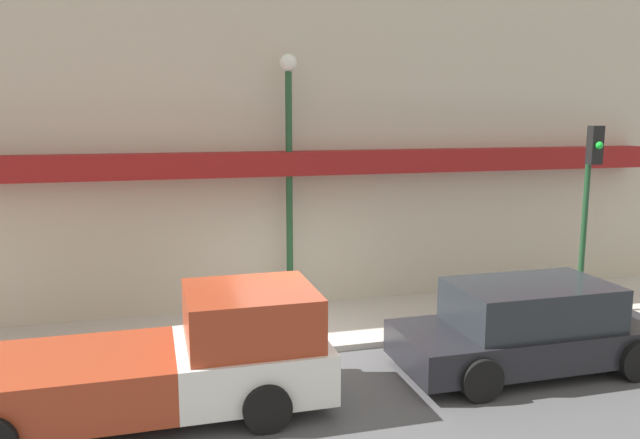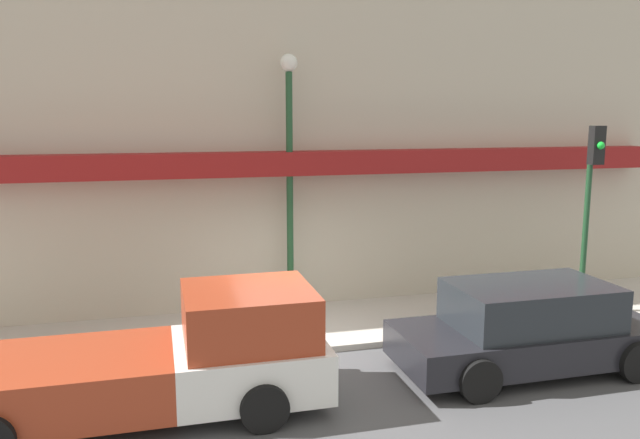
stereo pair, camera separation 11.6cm
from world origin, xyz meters
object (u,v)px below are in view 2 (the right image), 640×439
(pickup_truck, at_px, (162,361))
(fire_hydrant, at_px, (223,333))
(traffic_light, at_px, (591,186))
(street_lamp, at_px, (289,154))
(parked_car, at_px, (529,328))

(pickup_truck, distance_m, fire_hydrant, 2.23)
(traffic_light, bearing_deg, fire_hydrant, -178.06)
(fire_hydrant, bearing_deg, street_lamp, 48.76)
(parked_car, distance_m, traffic_light, 4.12)
(pickup_truck, bearing_deg, parked_car, -0.19)
(parked_car, bearing_deg, fire_hydrant, 160.23)
(pickup_truck, relative_size, street_lamp, 1.03)
(parked_car, bearing_deg, traffic_light, 39.49)
(parked_car, bearing_deg, street_lamp, 132.50)
(street_lamp, xyz_separation_m, traffic_light, (6.14, -1.63, -0.68))
(pickup_truck, distance_m, street_lamp, 5.46)
(pickup_truck, relative_size, traffic_light, 1.40)
(fire_hydrant, distance_m, street_lamp, 4.00)
(pickup_truck, bearing_deg, traffic_light, 13.67)
(street_lamp, bearing_deg, traffic_light, -14.91)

